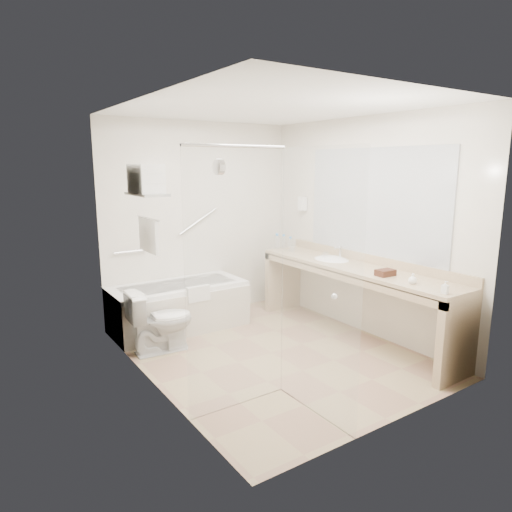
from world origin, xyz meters
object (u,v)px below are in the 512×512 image
vanity_counter (353,284)px  amenity_basket (385,273)px  toilet (161,321)px  bathtub (179,306)px  water_bottle_left (277,242)px

vanity_counter → amenity_basket: vanity_counter is taller
toilet → amenity_basket: bearing=-122.1°
bathtub → toilet: size_ratio=2.33×
bathtub → vanity_counter: 2.09m
vanity_counter → water_bottle_left: size_ratio=12.19×
amenity_basket → vanity_counter: bearing=81.2°
bathtub → water_bottle_left: size_ratio=7.23×
vanity_counter → water_bottle_left: bearing=97.0°
vanity_counter → toilet: bearing=156.7°
bathtub → amenity_basket: bearing=-52.8°
amenity_basket → water_bottle_left: water_bottle_left is taller
vanity_counter → bathtub: bearing=137.6°
amenity_basket → water_bottle_left: size_ratio=0.86×
bathtub → toilet: toilet is taller
toilet → vanity_counter: bearing=-109.6°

